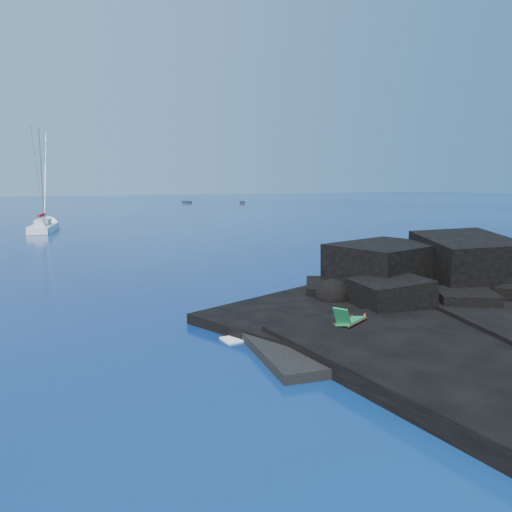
{
  "coord_description": "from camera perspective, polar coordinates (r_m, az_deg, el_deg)",
  "views": [
    {
      "loc": [
        -6.66,
        -14.91,
        6.23
      ],
      "look_at": [
        4.56,
        10.5,
        2.0
      ],
      "focal_mm": 35.0,
      "sensor_mm": 36.0,
      "label": 1
    }
  ],
  "objects": [
    {
      "name": "towel",
      "position": [
        20.91,
        17.75,
        -8.02
      ],
      "size": [
        2.04,
        1.11,
        0.05
      ],
      "primitive_type": "cube",
      "rotation": [
        0.0,
        0.0,
        -0.09
      ],
      "color": "silver",
      "rests_on": "beach"
    },
    {
      "name": "beach",
      "position": [
        20.02,
        11.65,
        -9.66
      ],
      "size": [
        9.08,
        6.86,
        0.7
      ],
      "primitive_type": "cube",
      "rotation": [
        0.0,
        0.0,
        -0.1
      ],
      "color": "black",
      "rests_on": "ground"
    },
    {
      "name": "surf_foam",
      "position": [
        23.9,
        6.35,
        -6.51
      ],
      "size": [
        10.0,
        8.0,
        0.06
      ],
      "primitive_type": null,
      "color": "white",
      "rests_on": "ground"
    },
    {
      "name": "distant_boat_b",
      "position": [
        137.86,
        -1.57,
        6.06
      ],
      "size": [
        2.88,
        4.62,
        0.59
      ],
      "primitive_type": "cube",
      "rotation": [
        0.0,
        0.0,
        -0.37
      ],
      "color": "black",
      "rests_on": "ground"
    },
    {
      "name": "headland",
      "position": [
        27.31,
        23.28,
        -5.25
      ],
      "size": [
        24.0,
        24.0,
        3.6
      ],
      "primitive_type": null,
      "color": "black",
      "rests_on": "ground"
    },
    {
      "name": "sunbather",
      "position": [
        20.87,
        17.77,
        -7.65
      ],
      "size": [
        1.76,
        0.58,
        0.23
      ],
      "primitive_type": null,
      "rotation": [
        0.0,
        0.0,
        -0.09
      ],
      "color": "tan",
      "rests_on": "towel"
    },
    {
      "name": "deck_chair",
      "position": [
        20.19,
        10.79,
        -6.69
      ],
      "size": [
        1.86,
        1.49,
        1.17
      ],
      "primitive_type": null,
      "rotation": [
        0.0,
        0.0,
        0.51
      ],
      "color": "#19743C",
      "rests_on": "beach"
    },
    {
      "name": "marker_cone",
      "position": [
        21.08,
        12.31,
        -7.01
      ],
      "size": [
        0.39,
        0.39,
        0.51
      ],
      "primitive_type": "cone",
      "rotation": [
        0.0,
        0.0,
        0.19
      ],
      "color": "#F6610C",
      "rests_on": "beach"
    },
    {
      "name": "ground",
      "position": [
        17.48,
        0.24,
        -12.22
      ],
      "size": [
        400.0,
        400.0,
        0.0
      ],
      "primitive_type": "plane",
      "color": "#040840",
      "rests_on": "ground"
    },
    {
      "name": "sailboat",
      "position": [
        66.82,
        -23.05,
        2.61
      ],
      "size": [
        4.59,
        12.2,
        12.52
      ],
      "primitive_type": null,
      "rotation": [
        0.0,
        0.0,
        -0.18
      ],
      "color": "white",
      "rests_on": "ground"
    },
    {
      "name": "distant_boat_a",
      "position": [
        141.35,
        -7.92,
        6.04
      ],
      "size": [
        1.86,
        4.41,
        0.57
      ],
      "primitive_type": "cube",
      "rotation": [
        0.0,
        0.0,
        0.13
      ],
      "color": "#2A2A2F",
      "rests_on": "ground"
    }
  ]
}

